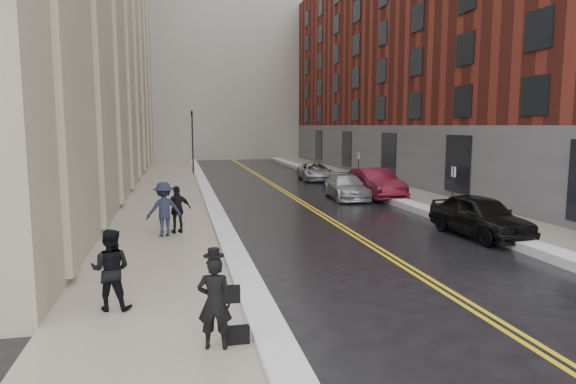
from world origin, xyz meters
name	(u,v)px	position (x,y,z in m)	size (l,w,h in m)	color
ground	(333,283)	(0.00, 0.00, 0.00)	(160.00, 160.00, 0.00)	black
sidewalk_left	(166,199)	(-4.50, 16.00, 0.07)	(4.00, 64.00, 0.15)	gray
sidewalk_right	(399,192)	(9.00, 16.00, 0.07)	(3.00, 64.00, 0.15)	gray
lane_stripe_a	(290,196)	(2.38, 16.00, 0.00)	(0.12, 64.00, 0.01)	gold
lane_stripe_b	(294,196)	(2.62, 16.00, 0.00)	(0.12, 64.00, 0.01)	gold
snow_ridge_left	(209,196)	(-2.20, 16.00, 0.13)	(0.70, 60.80, 0.26)	silver
snow_ridge_right	(369,191)	(7.15, 16.00, 0.15)	(0.85, 60.80, 0.30)	silver
building_right	(469,57)	(17.50, 23.00, 9.00)	(14.00, 50.00, 18.00)	maroon
tower_far_right	(294,5)	(14.00, 66.00, 22.00)	(22.00, 18.00, 44.00)	slate
traffic_signal	(192,137)	(-2.60, 30.00, 3.08)	(0.18, 0.15, 5.20)	black
parking_sign_near	(453,186)	(7.90, 8.00, 1.36)	(0.06, 0.35, 2.23)	black
parking_sign_far	(358,166)	(7.90, 20.00, 1.36)	(0.06, 0.35, 2.23)	black
car_black	(480,216)	(6.80, 4.16, 0.76)	(1.81, 4.49, 1.53)	black
car_maroon	(375,183)	(6.80, 14.31, 0.82)	(1.74, 5.00, 1.65)	#4E0D1A
car_silver_near	(346,187)	(5.20, 14.44, 0.66)	(1.85, 4.56, 1.32)	#989B9F
car_silver_far	(315,172)	(6.02, 23.95, 0.64)	(2.13, 4.63, 1.29)	#9A9EA2
pedestrian_main	(215,302)	(-3.24, -3.59, 0.97)	(0.60, 0.39, 1.64)	black
pedestrian_a	(111,270)	(-5.23, -1.22, 1.01)	(0.84, 0.65, 1.72)	black
pedestrian_b	(164,209)	(-4.32, 5.95, 1.10)	(1.23, 0.71, 1.90)	#1A1D30
pedestrian_c	(178,210)	(-3.86, 6.41, 1.00)	(1.00, 0.42, 1.70)	black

